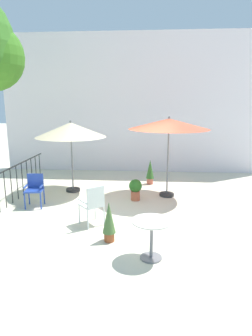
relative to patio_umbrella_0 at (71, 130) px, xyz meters
name	(u,v)px	position (x,y,z in m)	size (l,w,h in m)	color
ground_plane	(124,214)	(1.79, -1.80, -1.93)	(60.00, 60.00, 0.00)	beige
villa_facade	(135,104)	(1.79, 3.04, 0.75)	(10.48, 0.30, 5.35)	white
terrace_railing	(1,185)	(-1.40, -1.80, -1.25)	(0.03, 5.80, 1.01)	black
patio_umbrella_0	(71,130)	(0.00, 0.00, 0.00)	(2.15, 2.15, 2.22)	#2D2D2D
patio_umbrella_1	(169,125)	(2.94, -0.26, 0.21)	(2.34, 2.34, 2.37)	#2D2D2D
cafe_table_0	(152,232)	(2.45, -3.94, -1.42)	(0.72, 0.72, 0.74)	silver
patio_chair_0	(35,187)	(-0.67, -1.41, -1.41)	(0.50, 0.49, 0.87)	#2543A2
patio_chair_1	(93,203)	(1.14, -2.58, -1.38)	(0.64, 0.64, 0.95)	silver
potted_plant_0	(135,188)	(2.01, -0.73, -1.57)	(0.37, 0.37, 0.62)	#BC5D3E
potted_plant_2	(109,221)	(1.60, -3.32, -1.48)	(0.27, 0.27, 0.84)	#974B29
potted_plant_3	(150,171)	(2.43, 1.01, -1.48)	(0.27, 0.27, 0.84)	#C3614C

